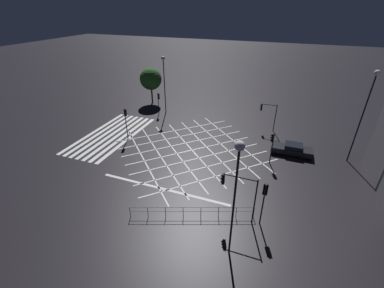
% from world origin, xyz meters
% --- Properties ---
extents(ground_plane, '(200.00, 200.00, 0.00)m').
position_xyz_m(ground_plane, '(0.00, 0.00, 0.00)').
color(ground_plane, black).
extents(road_markings, '(19.51, 24.11, 0.01)m').
position_xyz_m(road_markings, '(0.37, -6.44, 0.00)').
color(road_markings, silver).
rests_on(road_markings, ground_plane).
extents(traffic_light_ne_cross, '(0.36, 2.81, 4.23)m').
position_xyz_m(traffic_light_ne_cross, '(9.04, 7.07, 3.12)').
color(traffic_light_ne_cross, black).
rests_on(traffic_light_ne_cross, ground_plane).
extents(traffic_light_nw_cross, '(0.36, 2.20, 3.76)m').
position_xyz_m(traffic_light_nw_cross, '(-8.79, 7.39, 2.75)').
color(traffic_light_nw_cross, black).
rests_on(traffic_light_nw_cross, ground_plane).
extents(traffic_light_sw_cross, '(0.36, 0.39, 3.37)m').
position_xyz_m(traffic_light_sw_cross, '(-8.72, -8.74, 2.42)').
color(traffic_light_sw_cross, black).
rests_on(traffic_light_sw_cross, ground_plane).
extents(traffic_light_median_north, '(0.36, 0.39, 3.56)m').
position_xyz_m(traffic_light_median_north, '(-0.41, 8.80, 2.55)').
color(traffic_light_median_north, black).
rests_on(traffic_light_median_north, ground_plane).
extents(traffic_light_ne_main, '(0.39, 0.36, 3.83)m').
position_xyz_m(traffic_light_ne_main, '(8.80, 9.09, 2.74)').
color(traffic_light_ne_main, black).
rests_on(traffic_light_ne_main, ground_plane).
extents(traffic_light_median_south, '(0.36, 0.39, 4.11)m').
position_xyz_m(traffic_light_median_south, '(0.22, -8.62, 2.93)').
color(traffic_light_median_south, black).
rests_on(traffic_light_median_south, ground_plane).
extents(street_lamp_east, '(0.60, 0.60, 8.84)m').
position_xyz_m(street_lamp_east, '(12.33, 7.42, 6.68)').
color(street_lamp_east, black).
rests_on(street_lamp_east, ground_plane).
extents(street_lamp_west, '(0.59, 0.59, 8.62)m').
position_xyz_m(street_lamp_west, '(-9.78, -8.14, 6.46)').
color(street_lamp_west, black).
rests_on(street_lamp_west, ground_plane).
extents(street_lamp_far, '(0.55, 0.55, 9.92)m').
position_xyz_m(street_lamp_far, '(-3.88, 16.89, 7.04)').
color(street_lamp_far, black).
rests_on(street_lamp_far, ground_plane).
extents(street_tree_near, '(3.64, 3.64, 5.96)m').
position_xyz_m(street_tree_near, '(-13.02, -12.29, 4.13)').
color(street_tree_near, '#473323').
rests_on(street_tree_near, ground_plane).
extents(waiting_car, '(1.72, 4.58, 1.28)m').
position_xyz_m(waiting_car, '(-3.25, 11.05, 0.61)').
color(waiting_car, black).
rests_on(waiting_car, ground_plane).
extents(pedestrian_railing, '(3.58, 9.43, 1.05)m').
position_xyz_m(pedestrian_railing, '(10.12, 3.82, 0.67)').
color(pedestrian_railing, gray).
rests_on(pedestrian_railing, ground_plane).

